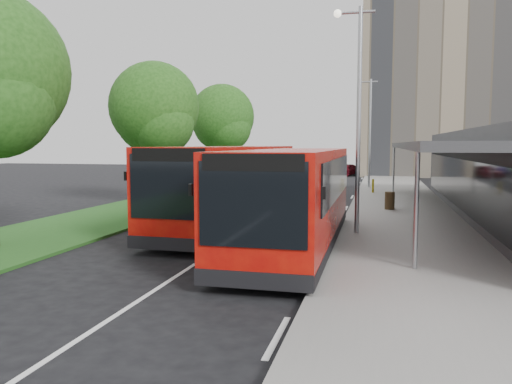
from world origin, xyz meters
TOP-DOWN VIEW (x-y plane):
  - ground at (0.00, 0.00)m, footprint 120.00×120.00m
  - pavement at (6.00, 20.00)m, footprint 5.00×80.00m
  - grass_verge at (-7.00, 20.00)m, footprint 5.00×80.00m
  - lane_centre_line at (0.00, 15.00)m, footprint 0.12×70.00m
  - kerb_dashes at (3.30, 19.00)m, footprint 0.12×56.00m
  - office_block at (14.00, 42.00)m, footprint 22.00×12.00m
  - tree_mid at (-7.01, 9.05)m, footprint 4.87×4.87m
  - tree_far at (-7.01, 21.05)m, footprint 4.98×4.98m
  - lamp_post_near at (4.12, 2.00)m, footprint 1.44×0.28m
  - lamp_post_far at (4.12, 22.00)m, footprint 1.44×0.28m
  - bus_main at (2.31, -0.48)m, footprint 3.05×11.27m
  - bus_second at (-0.82, 2.85)m, footprint 3.26×11.62m
  - litter_bin at (5.48, 9.09)m, footprint 0.62×0.62m
  - bollard at (4.56, 17.76)m, footprint 0.16×0.16m
  - car_near at (1.50, 37.81)m, footprint 2.96×4.20m
  - car_far at (-1.47, 44.34)m, footprint 1.83×3.33m

SIDE VIEW (x-z plane):
  - ground at x=0.00m, z-range 0.00..0.00m
  - kerb_dashes at x=3.30m, z-range 0.00..0.01m
  - lane_centre_line at x=0.00m, z-range 0.00..0.01m
  - grass_verge at x=-7.00m, z-range 0.00..0.10m
  - pavement at x=6.00m, z-range 0.00..0.15m
  - car_far at x=-1.47m, z-range 0.00..1.04m
  - litter_bin at x=5.48m, z-range 0.15..1.01m
  - bollard at x=4.56m, z-range 0.15..1.05m
  - car_near at x=1.50m, z-range 0.00..1.33m
  - bus_main at x=2.31m, z-range 0.04..3.22m
  - bus_second at x=-0.82m, z-range 0.04..3.31m
  - lamp_post_near at x=4.12m, z-range 0.72..8.72m
  - lamp_post_far at x=4.12m, z-range 0.72..8.72m
  - tree_mid at x=-7.01m, z-range 1.14..8.97m
  - tree_far at x=-7.01m, z-range 1.17..9.17m
  - office_block at x=14.00m, z-range 0.00..18.00m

